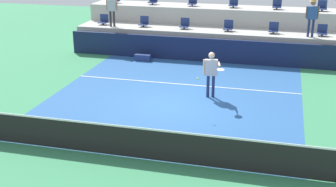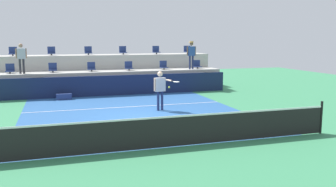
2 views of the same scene
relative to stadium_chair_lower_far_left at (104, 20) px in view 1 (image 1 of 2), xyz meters
name	(u,v)px [view 1 (image 1 of 2)]	position (x,y,z in m)	size (l,w,h in m)	color
ground_plane	(170,106)	(5.37, -7.23, -1.46)	(40.00, 40.00, 0.00)	#388456
court_inner_paint	(177,96)	(5.37, -6.23, -1.46)	(9.00, 10.00, 0.01)	#285693
court_service_line	(185,84)	(5.37, -4.83, -1.46)	(9.00, 0.06, 0.00)	white
tennis_net	(133,141)	(5.37, -11.23, -0.97)	(10.48, 0.08, 1.07)	black
sponsor_backboard	(202,50)	(5.37, -1.23, -0.91)	(13.00, 0.16, 1.10)	#141E42
seating_tier_lower	(206,42)	(5.37, 0.07, -0.84)	(13.00, 1.80, 1.25)	#ADAAA3
seating_tier_upper	(213,26)	(5.37, 1.87, -0.41)	(13.00, 1.80, 2.10)	#ADAAA3
stadium_chair_lower_far_left	(104,20)	(0.00, 0.00, 0.00)	(0.44, 0.40, 0.52)	#2D2D33
stadium_chair_lower_left	(144,22)	(2.17, 0.00, 0.00)	(0.44, 0.40, 0.52)	#2D2D33
stadium_chair_lower_mid_left	(185,24)	(4.27, 0.00, 0.00)	(0.44, 0.40, 0.52)	#2D2D33
stadium_chair_lower_mid_right	(228,26)	(6.42, 0.00, 0.00)	(0.44, 0.40, 0.52)	#2D2D33
stadium_chair_lower_right	(274,29)	(8.55, 0.00, 0.00)	(0.44, 0.40, 0.52)	#2D2D33
stadium_chair_lower_far_right	(322,31)	(10.72, 0.00, 0.00)	(0.44, 0.40, 0.52)	#2D2D33
stadium_chair_upper_left	(153,0)	(2.13, 1.80, 0.85)	(0.44, 0.40, 0.52)	#2D2D33
stadium_chair_upper_mid_left	(192,2)	(4.28, 1.80, 0.85)	(0.44, 0.40, 0.52)	#2D2D33
stadium_chair_upper_mid_right	(233,3)	(6.41, 1.80, 0.85)	(0.44, 0.40, 0.52)	#2D2D33
stadium_chair_upper_right	(277,5)	(8.58, 1.80, 0.85)	(0.44, 0.40, 0.52)	#2D2D33
stadium_chair_upper_far_right	(322,7)	(10.73, 1.80, 0.85)	(0.44, 0.40, 0.52)	#2D2D33
tennis_player	(211,70)	(6.60, -6.04, -0.42)	(0.91, 1.15, 1.70)	navy
spectator_leaning_on_rail	(112,8)	(0.63, -0.38, 0.73)	(0.57, 0.25, 1.58)	#2D2D33
spectator_with_hat	(312,14)	(10.18, -0.38, 0.82)	(0.58, 0.40, 1.69)	navy
tennis_ball	(198,79)	(6.44, -7.77, -0.22)	(0.07, 0.07, 0.07)	#CCE033
equipment_bag	(143,58)	(2.67, -1.86, -1.31)	(0.76, 0.28, 0.30)	navy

